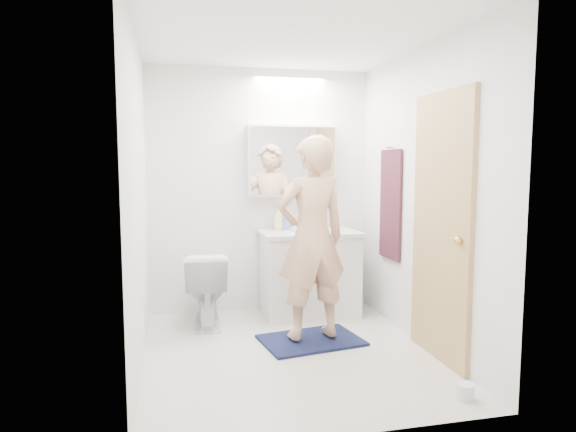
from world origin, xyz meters
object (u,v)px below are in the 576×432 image
object	(u,v)px
vanity_cabinet	(309,275)
person	(312,238)
toilet	(206,288)
soap_bottle_b	(287,221)
toothbrush_cup	(322,224)
medicine_cabinet	(292,161)
soap_bottle_a	(278,218)
toilet_paper_roll	(465,392)

from	to	relation	value
vanity_cabinet	person	world-z (taller)	person
toilet	soap_bottle_b	xyz separation A→B (m)	(0.82, 0.30, 0.56)
vanity_cabinet	person	size ratio (longest dim) A/B	0.55
person	toothbrush_cup	bearing A→B (deg)	-120.76
toilet	person	world-z (taller)	person
person	soap_bottle_b	bearing A→B (deg)	-99.78
medicine_cabinet	soap_bottle_a	distance (m)	0.59
toothbrush_cup	medicine_cabinet	bearing A→B (deg)	170.58
toothbrush_cup	toilet_paper_roll	world-z (taller)	toothbrush_cup
toilet	vanity_cabinet	bearing A→B (deg)	-170.20
vanity_cabinet	toothbrush_cup	bearing A→B (deg)	42.67
medicine_cabinet	soap_bottle_b	size ratio (longest dim) A/B	5.24
toilet	toothbrush_cup	distance (m)	1.32
vanity_cabinet	toilet_paper_roll	size ratio (longest dim) A/B	8.18
soap_bottle_a	soap_bottle_b	size ratio (longest dim) A/B	1.38
vanity_cabinet	toilet	bearing A→B (deg)	-173.48
soap_bottle_b	toothbrush_cup	world-z (taller)	soap_bottle_b
toilet	toothbrush_cup	size ratio (longest dim) A/B	6.56
person	toothbrush_cup	size ratio (longest dim) A/B	15.76
toilet_paper_roll	person	bearing A→B (deg)	118.86
person	toothbrush_cup	distance (m)	1.00
vanity_cabinet	medicine_cabinet	distance (m)	1.14
vanity_cabinet	soap_bottle_a	world-z (taller)	soap_bottle_a
person	toilet_paper_roll	bearing A→B (deg)	109.68
toilet	soap_bottle_b	distance (m)	1.04
vanity_cabinet	toothbrush_cup	world-z (taller)	toothbrush_cup
vanity_cabinet	person	xyz separation A→B (m)	(-0.19, -0.77, 0.48)
soap_bottle_a	toilet_paper_roll	bearing A→B (deg)	-70.58
toothbrush_cup	vanity_cabinet	bearing A→B (deg)	-137.33
soap_bottle_b	toilet_paper_roll	distance (m)	2.41
toilet	person	xyz separation A→B (m)	(0.81, -0.65, 0.53)
vanity_cabinet	soap_bottle_a	xyz separation A→B (m)	(-0.28, 0.15, 0.55)
person	soap_bottle_a	xyz separation A→B (m)	(-0.08, 0.92, 0.06)
person	soap_bottle_b	size ratio (longest dim) A/B	9.82
medicine_cabinet	toothbrush_cup	size ratio (longest dim) A/B	8.41
toilet	toothbrush_cup	world-z (taller)	toothbrush_cup
toilet	person	bearing A→B (deg)	144.56
medicine_cabinet	toilet	distance (m)	1.49
vanity_cabinet	medicine_cabinet	world-z (taller)	medicine_cabinet
soap_bottle_a	toilet_paper_roll	world-z (taller)	soap_bottle_a
toothbrush_cup	toilet_paper_roll	xyz separation A→B (m)	(0.30, -2.14, -0.82)
vanity_cabinet	soap_bottle_b	world-z (taller)	soap_bottle_b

